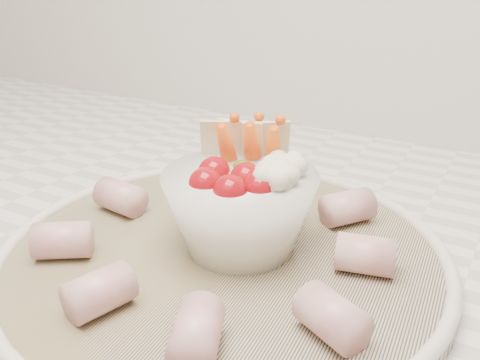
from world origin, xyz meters
The scene contains 3 objects.
serving_platter centered at (0.10, 1.35, 0.93)m, with size 0.41×0.41×0.02m.
veggie_bowl centered at (0.11, 1.36, 0.98)m, with size 0.13×0.13×0.11m.
cured_meat_rolls centered at (0.10, 1.35, 0.95)m, with size 0.30×0.30×0.03m.
Camera 1 is at (0.30, 1.01, 1.17)m, focal length 40.00 mm.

